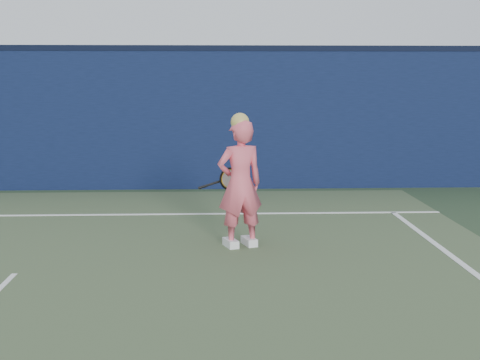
{
  "coord_description": "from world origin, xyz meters",
  "views": [
    {
      "loc": [
        2.07,
        -5.81,
        2.04
      ],
      "look_at": [
        2.4,
        2.08,
        0.82
      ],
      "focal_mm": 50.0,
      "sensor_mm": 36.0,
      "label": 1
    }
  ],
  "objects": [
    {
      "name": "racket",
      "position": [
        2.26,
        2.48,
        0.77
      ],
      "size": [
        0.55,
        0.17,
        0.29
      ],
      "rotation": [
        0.0,
        0.0,
        0.08
      ],
      "color": "black",
      "rests_on": "ground"
    },
    {
      "name": "backstop_wall",
      "position": [
        0.0,
        6.5,
        1.25
      ],
      "size": [
        24.0,
        0.4,
        2.5
      ],
      "primitive_type": "cube",
      "color": "#0B1533",
      "rests_on": "ground"
    },
    {
      "name": "wall_cap",
      "position": [
        0.0,
        6.5,
        2.55
      ],
      "size": [
        24.0,
        0.42,
        0.1
      ],
      "primitive_type": "cube",
      "color": "black",
      "rests_on": "backstop_wall"
    },
    {
      "name": "player",
      "position": [
        2.4,
        2.08,
        0.78
      ],
      "size": [
        0.65,
        0.52,
        1.62
      ],
      "rotation": [
        0.0,
        0.0,
        3.46
      ],
      "color": "#ED5C6F",
      "rests_on": "ground"
    }
  ]
}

